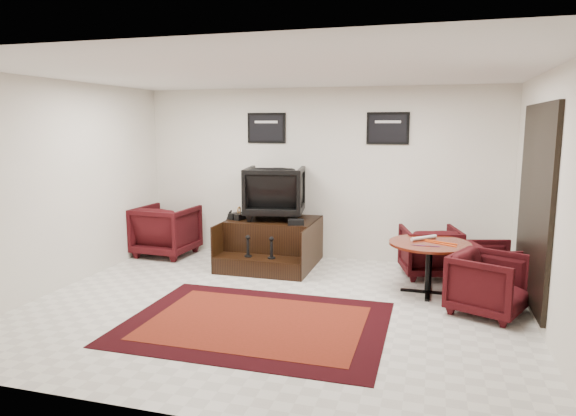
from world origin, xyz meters
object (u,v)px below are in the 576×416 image
(armchair_side, at_px, (166,228))
(table_chair_back, at_px, (430,249))
(table_chair_corner, at_px, (489,281))
(shine_podium, at_px, (272,243))
(table_chair_window, at_px, (494,265))
(shine_chair, at_px, (275,190))
(meeting_table, at_px, (430,249))

(armchair_side, distance_m, table_chair_back, 4.34)
(table_chair_corner, bearing_deg, shine_podium, 90.01)
(table_chair_window, xyz_separation_m, table_chair_corner, (-0.14, -0.88, 0.03))
(table_chair_back, xyz_separation_m, table_chair_window, (0.83, -0.53, -0.04))
(shine_chair, xyz_separation_m, table_chair_back, (2.42, -0.14, -0.78))
(shine_chair, distance_m, armchair_side, 2.04)
(table_chair_window, bearing_deg, shine_podium, 64.77)
(shine_chair, height_order, table_chair_corner, shine_chair)
(shine_podium, relative_size, table_chair_window, 1.97)
(meeting_table, distance_m, table_chair_back, 0.85)
(armchair_side, distance_m, table_chair_window, 5.20)
(table_chair_window, bearing_deg, table_chair_back, 41.23)
(table_chair_back, relative_size, table_chair_corner, 1.02)
(armchair_side, bearing_deg, meeting_table, 171.79)
(shine_chair, relative_size, table_chair_corner, 1.17)
(armchair_side, relative_size, table_chair_window, 1.29)
(meeting_table, bearing_deg, shine_chair, 158.17)
(table_chair_corner, bearing_deg, table_chair_back, 50.23)
(meeting_table, height_order, table_chair_window, table_chair_window)
(shine_podium, distance_m, table_chair_back, 2.43)
(table_chair_window, bearing_deg, meeting_table, 93.59)
(table_chair_window, height_order, table_chair_corner, table_chair_corner)
(table_chair_back, relative_size, table_chair_window, 1.11)
(shine_podium, distance_m, table_chair_corner, 3.41)
(shine_chair, distance_m, meeting_table, 2.67)
(shine_chair, height_order, meeting_table, shine_chair)
(shine_podium, bearing_deg, shine_chair, 90.00)
(table_chair_corner, bearing_deg, meeting_table, 74.01)
(meeting_table, xyz_separation_m, table_chair_corner, (0.69, -0.58, -0.20))
(armchair_side, height_order, meeting_table, armchair_side)
(shine_chair, relative_size, table_chair_back, 1.15)
(shine_chair, bearing_deg, table_chair_window, 158.78)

